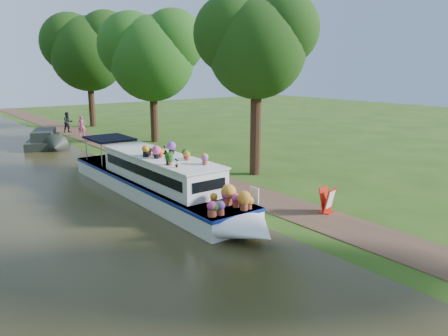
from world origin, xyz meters
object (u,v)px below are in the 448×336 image
Objects in this scene: pedestrian_dark at (68,122)px; plant_boat at (161,180)px; second_boat at (44,140)px; sandwich_board at (327,201)px; pedestrian_pink at (82,126)px.

plant_boat is at bearing -102.18° from pedestrian_dark.
second_boat reaches higher than sandwich_board.
pedestrian_pink is at bearing -86.63° from pedestrian_dark.
second_boat is 6.35m from pedestrian_dark.
pedestrian_dark is at bearing 81.74° from plant_boat.
sandwich_board is 0.57× the size of pedestrian_dark.
plant_boat reaches higher than second_boat.
pedestrian_pink is 0.94× the size of pedestrian_dark.
plant_boat is at bearing -66.70° from second_boat.
pedestrian_pink is at bearing 60.37° from second_boat.
pedestrian_dark is at bearing 78.63° from sandwich_board.
plant_boat is 6.75m from sandwich_board.
plant_boat is 21.48m from pedestrian_dark.
plant_boat is 8.49× the size of pedestrian_pink.
plant_boat is 15.92m from second_boat.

